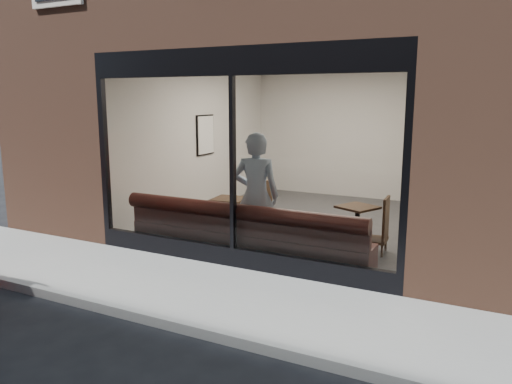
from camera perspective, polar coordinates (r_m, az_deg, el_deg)
The scene contains 21 objects.
ground at distance 6.02m, azimuth -12.51°, elevation -14.10°, with size 120.00×120.00×0.00m, color black.
sidewalk_near at distance 6.75m, azimuth -7.04°, elevation -11.04°, with size 40.00×2.00×0.01m, color gray.
kerb_near at distance 5.96m, azimuth -12.84°, elevation -13.74°, with size 40.00×0.10×0.12m, color gray.
host_building_pier_left at distance 14.22m, azimuth -4.01°, elevation 7.14°, with size 2.50×12.00×3.20m, color brown.
host_building_backfill at distance 15.61m, azimuth 13.88°, elevation 7.19°, with size 5.00×6.00×3.20m, color brown.
cafe_floor at distance 10.14m, azimuth 5.66°, elevation -3.43°, with size 6.00×6.00×0.00m, color #2D2D30.
cafe_ceiling at distance 9.85m, azimuth 6.02°, elevation 14.73°, with size 6.00×6.00×0.00m, color white.
cafe_wall_back at distance 12.70m, azimuth 10.75°, elevation 6.54°, with size 5.00×5.00×0.00m, color beige.
cafe_wall_left at distance 11.01m, azimuth -6.40°, elevation 6.03°, with size 6.00×6.00×0.00m, color beige.
cafe_wall_right at distance 9.28m, azimuth 20.37°, elevation 4.53°, with size 6.00×6.00×0.00m, color beige.
storefront_kick at distance 7.54m, azimuth -2.58°, elevation -7.43°, with size 5.00×0.10×0.30m, color black.
storefront_header at distance 7.17m, azimuth -2.78°, elevation 14.73°, with size 5.00×0.10×0.40m, color black.
storefront_mullion at distance 7.22m, azimuth -2.67°, elevation 3.17°, with size 0.06×0.10×2.50m, color black.
storefront_glass at distance 7.20m, azimuth -2.79°, elevation 3.14°, with size 4.80×4.80×0.00m, color white.
banquette at distance 7.85m, azimuth -1.14°, elevation -6.10°, with size 4.00×0.55×0.45m, color black.
person at distance 7.77m, azimuth -0.00°, elevation -0.43°, with size 0.72×0.48×1.98m, color #98B0C9.
cafe_table_left at distance 8.78m, azimuth -3.07°, elevation -0.82°, with size 0.56×0.56×0.04m, color black.
cafe_table_right at distance 8.30m, azimuth 11.55°, elevation -1.71°, with size 0.55×0.55×0.04m, color black.
cafe_chair_left at distance 9.65m, azimuth 0.09°, elevation -2.77°, with size 0.45×0.45×0.04m, color black.
cafe_chair_right at distance 8.32m, azimuth 13.21°, elevation -5.30°, with size 0.44×0.44×0.04m, color black.
wall_poster at distance 11.13m, azimuth -5.75°, elevation 6.51°, with size 0.02×0.62×0.82m, color white.
Camera 1 is at (3.54, -4.17, 2.51)m, focal length 35.00 mm.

